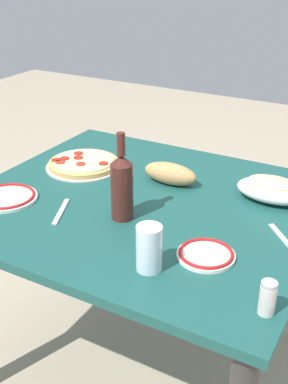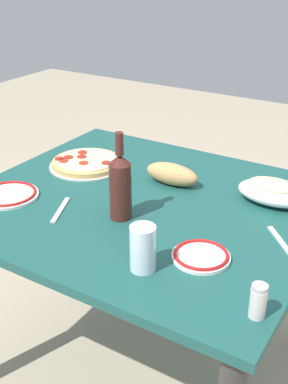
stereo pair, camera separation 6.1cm
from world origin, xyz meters
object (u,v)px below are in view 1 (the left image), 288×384
wine_bottle (122,186)px  spice_shaker (268,298)px  bread_loaf (170,174)px  baked_pasta_dish (272,189)px  side_plate_near (206,254)px  pepperoni_pizza (83,164)px  side_plate_far (7,197)px  water_glass (149,248)px  dining_table (144,232)px

wine_bottle → spice_shaker: wine_bottle is taller
wine_bottle → bread_loaf: bearing=86.8°
baked_pasta_dish → spice_shaker: bearing=-74.9°
bread_loaf → spice_shaker: size_ratio=2.33×
wine_bottle → side_plate_near: wine_bottle is taller
pepperoni_pizza → side_plate_far: (-0.07, -0.35, -0.01)m
pepperoni_pizza → baked_pasta_dish: 0.72m
wine_bottle → water_glass: size_ratio=2.20×
dining_table → pepperoni_pizza: (-0.34, 0.13, 0.14)m
baked_pasta_dish → side_plate_far: size_ratio=1.16×
side_plate_far → dining_table: bearing=28.7°
pepperoni_pizza → spice_shaker: 1.00m
pepperoni_pizza → side_plate_near: bearing=-27.6°
pepperoni_pizza → wine_bottle: bearing=-38.0°
dining_table → spice_shaker: size_ratio=13.31×
bread_loaf → dining_table: bearing=-96.5°
water_glass → bread_loaf: bearing=110.5°
pepperoni_pizza → side_plate_near: 0.74m
wine_bottle → side_plate_far: wine_bottle is taller
spice_shaker → dining_table: bearing=145.6°
dining_table → side_plate_near: bearing=-34.3°
wine_bottle → bread_loaf: (0.02, 0.30, -0.07)m
side_plate_far → spice_shaker: 0.95m
dining_table → wine_bottle: (0.00, -0.14, 0.24)m
wine_bottle → water_glass: bearing=-44.6°
baked_pasta_dish → bread_loaf: (-0.36, -0.05, -0.00)m
baked_pasta_dish → bread_loaf: bearing=-172.0°
pepperoni_pizza → bread_loaf: (0.36, 0.03, 0.02)m
wine_bottle → bread_loaf: wine_bottle is taller
water_glass → spice_shaker: size_ratio=1.47×
side_plate_near → spice_shaker: (0.21, -0.15, 0.03)m
wine_bottle → baked_pasta_dish: bearing=43.2°
side_plate_near → side_plate_far: 0.72m
wine_bottle → side_plate_near: 0.34m
dining_table → bread_loaf: size_ratio=5.72×
water_glass → side_plate_far: size_ratio=0.62×
baked_pasta_dish → side_plate_near: 0.43m
pepperoni_pizza → side_plate_near: size_ratio=1.80×
wine_bottle → side_plate_far: bearing=-168.3°
spice_shaker → baked_pasta_dish: bearing=105.1°
pepperoni_pizza → baked_pasta_dish: baked_pasta_dish is taller
water_glass → side_plate_near: (0.11, 0.12, -0.06)m
baked_pasta_dish → water_glass: size_ratio=1.87×
wine_bottle → spice_shaker: (0.53, -0.22, -0.07)m
spice_shaker → pepperoni_pizza: bearing=150.6°
dining_table → baked_pasta_dish: baked_pasta_dish is taller
dining_table → spice_shaker: spice_shaker is taller
dining_table → wine_bottle: 0.27m
baked_pasta_dish → spice_shaker: spice_shaker is taller
pepperoni_pizza → bread_loaf: bearing=5.2°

